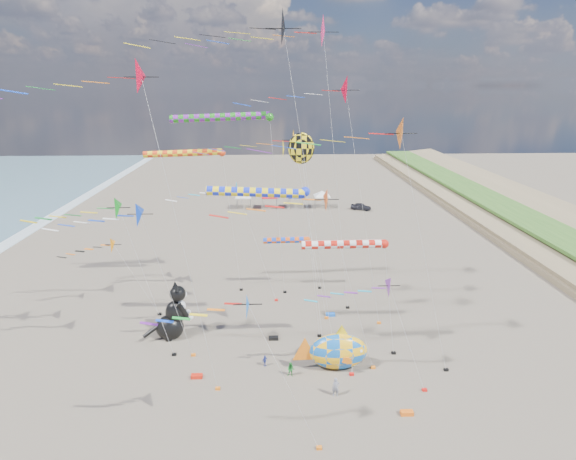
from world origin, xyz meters
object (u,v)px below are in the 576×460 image
(person_adult, at_px, (336,387))
(child_green, at_px, (291,370))
(fish_inflatable, at_px, (337,351))
(child_blue, at_px, (265,361))
(cat_inflatable, at_px, (172,311))
(parked_car, at_px, (361,207))

(person_adult, xyz_separation_m, child_green, (-3.26, 2.55, -0.15))
(fish_inflatable, relative_size, person_adult, 4.12)
(fish_inflatable, height_order, child_blue, fish_inflatable)
(child_green, bearing_deg, child_blue, 159.63)
(fish_inflatable, height_order, person_adult, fish_inflatable)
(child_green, height_order, child_blue, child_green)
(cat_inflatable, height_order, child_green, cat_inflatable)
(person_adult, height_order, child_green, person_adult)
(child_blue, distance_m, parked_car, 52.13)
(person_adult, height_order, child_blue, person_adult)
(child_green, bearing_deg, person_adult, -23.29)
(fish_inflatable, xyz_separation_m, parked_car, (11.70, 49.60, -0.97))
(cat_inflatable, bearing_deg, child_blue, -52.98)
(child_blue, bearing_deg, cat_inflatable, 105.97)
(fish_inflatable, xyz_separation_m, person_adult, (-0.61, -3.47, -0.85))
(cat_inflatable, xyz_separation_m, child_green, (10.70, -6.46, -2.04))
(child_blue, bearing_deg, child_green, -79.05)
(fish_inflatable, bearing_deg, person_adult, -99.91)
(child_blue, bearing_deg, parked_car, 26.20)
(cat_inflatable, xyz_separation_m, person_adult, (13.96, -9.01, -1.88))
(fish_inflatable, bearing_deg, cat_inflatable, 159.19)
(cat_inflatable, relative_size, person_adult, 3.44)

